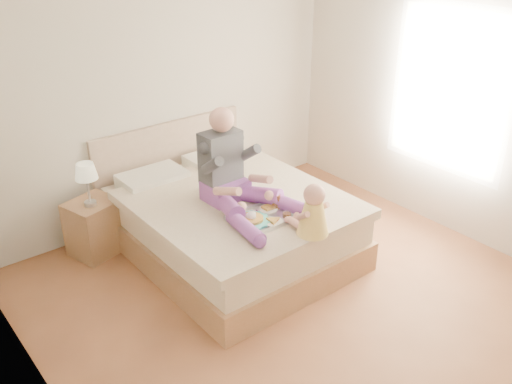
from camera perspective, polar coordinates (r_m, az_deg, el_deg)
room at (r=4.16m, az=6.34°, el=6.25°), size 4.02×4.22×2.71m
bed at (r=5.36m, az=-2.97°, el=-2.75°), size 1.70×2.18×1.00m
nightstand at (r=5.54m, az=-15.83°, el=-3.42°), size 0.52×0.49×0.53m
lamp at (r=5.23m, az=-16.64°, el=1.77°), size 0.20×0.20×0.41m
adult at (r=4.90m, az=-2.18°, el=1.47°), size 0.74×1.05×0.87m
tray at (r=4.75m, az=0.53°, el=-2.37°), size 0.51×0.40×0.15m
baby at (r=4.51m, az=5.66°, el=-2.14°), size 0.29×0.39×0.43m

